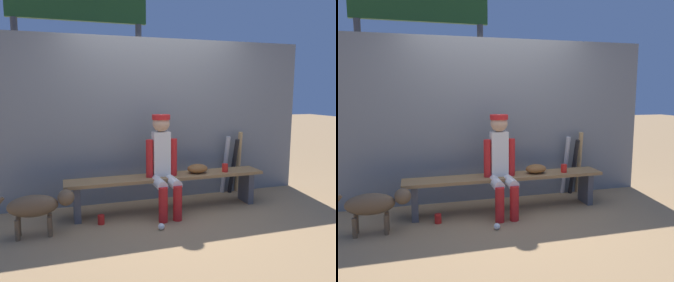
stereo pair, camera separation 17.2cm
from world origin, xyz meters
TOP-DOWN VIEW (x-y plane):
  - ground_plane at (0.00, 0.00)m, footprint 30.00×30.00m
  - chainlink_fence at (0.00, 0.52)m, footprint 4.52×0.03m
  - dugout_bench at (0.00, 0.00)m, footprint 2.61×0.36m
  - player_seated at (-0.09, -0.11)m, footprint 0.41×0.55m
  - baseball_glove at (0.41, 0.00)m, footprint 0.28×0.20m
  - bat_aluminum_silver at (1.04, 0.42)m, footprint 0.08×0.22m
  - bat_aluminum_black at (1.15, 0.37)m, footprint 0.10×0.23m
  - bat_wood_tan at (1.28, 0.43)m, footprint 0.09×0.18m
  - baseball at (-0.27, -0.59)m, footprint 0.07×0.07m
  - cup_on_ground at (-0.90, -0.22)m, footprint 0.08×0.08m
  - cup_on_bench at (0.79, -0.05)m, footprint 0.08×0.08m
  - scoreboard at (-0.90, 1.51)m, footprint 2.38×0.27m
  - dog at (-1.56, -0.35)m, footprint 0.84×0.20m

SIDE VIEW (x-z plane):
  - ground_plane at x=0.00m, z-range 0.00..0.00m
  - baseball at x=-0.27m, z-range 0.00..0.07m
  - cup_on_ground at x=-0.90m, z-range 0.00..0.11m
  - dog at x=-1.56m, z-range 0.09..0.58m
  - dugout_bench at x=0.00m, z-range 0.13..0.60m
  - bat_aluminum_black at x=1.15m, z-range 0.00..0.85m
  - bat_aluminum_silver at x=1.04m, z-range 0.00..0.89m
  - bat_wood_tan at x=1.28m, z-range 0.00..0.95m
  - cup_on_bench at x=0.79m, z-range 0.47..0.58m
  - baseball_glove at x=0.41m, z-range 0.47..0.59m
  - player_seated at x=-0.09m, z-range 0.05..1.31m
  - chainlink_fence at x=0.00m, z-range 0.00..2.27m
  - scoreboard at x=-0.90m, z-range 0.80..4.60m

